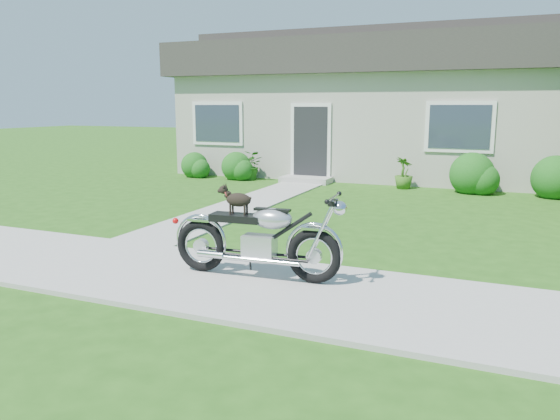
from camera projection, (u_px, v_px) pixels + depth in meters
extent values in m
plane|color=#235114|center=(183.00, 276.00, 6.95)|extent=(80.00, 80.00, 0.00)
cube|color=#9E9B93|center=(183.00, 274.00, 6.95)|extent=(24.00, 2.20, 0.04)
cube|color=#9E9B93|center=(249.00, 203.00, 12.05)|extent=(1.20, 8.00, 0.03)
cube|color=#BAB6A8|center=(386.00, 125.00, 17.52)|extent=(12.00, 6.00, 3.00)
cube|color=#2D2B28|center=(389.00, 61.00, 17.15)|extent=(12.60, 6.60, 1.00)
cube|color=#2D2B28|center=(390.00, 38.00, 17.01)|extent=(12.60, 2.00, 0.60)
cube|color=black|center=(311.00, 144.00, 15.44)|extent=(1.00, 0.06, 2.10)
cube|color=#9E9B93|center=(306.00, 180.00, 15.31)|extent=(1.40, 0.70, 0.16)
cube|color=#2D3847|center=(217.00, 123.00, 16.48)|extent=(1.70, 0.05, 1.30)
cube|color=#2D3847|center=(459.00, 127.00, 13.81)|extent=(1.70, 0.05, 1.30)
sphere|color=#1A5616|center=(472.00, 174.00, 13.45)|extent=(1.09, 1.09, 1.09)
sphere|color=#1A5616|center=(555.00, 178.00, 12.74)|extent=(1.08, 1.08, 1.08)
sphere|color=#1A5616|center=(236.00, 167.00, 15.96)|extent=(0.87, 0.87, 0.87)
sphere|color=#1A5616|center=(195.00, 166.00, 16.51)|extent=(0.81, 0.81, 0.81)
imported|color=#1E4F15|center=(251.00, 165.00, 15.82)|extent=(0.82, 0.73, 0.86)
imported|color=#36671C|center=(404.00, 173.00, 14.14)|extent=(0.64, 0.64, 0.83)
torus|color=black|center=(314.00, 256.00, 6.49)|extent=(0.68, 0.15, 0.67)
torus|color=black|center=(201.00, 246.00, 6.97)|extent=(0.68, 0.15, 0.67)
cube|color=#BBBBC0|center=(259.00, 247.00, 6.71)|extent=(0.42, 0.27, 0.30)
ellipsoid|color=#BBBBC0|center=(272.00, 219.00, 6.58)|extent=(0.53, 0.32, 0.26)
cube|color=black|center=(237.00, 218.00, 6.74)|extent=(0.67, 0.30, 0.09)
cube|color=silver|center=(315.00, 228.00, 6.43)|extent=(0.31, 0.16, 0.03)
cube|color=silver|center=(200.00, 220.00, 6.91)|extent=(0.31, 0.16, 0.03)
cylinder|color=silver|center=(333.00, 198.00, 6.28)|extent=(0.07, 0.60, 0.03)
sphere|color=silver|center=(340.00, 208.00, 6.28)|extent=(0.18, 0.18, 0.17)
cylinder|color=silver|center=(256.00, 260.00, 6.61)|extent=(1.10, 0.13, 0.06)
ellipsoid|color=black|center=(239.00, 200.00, 6.68)|extent=(0.33, 0.17, 0.17)
sphere|color=black|center=(223.00, 190.00, 6.73)|extent=(0.11, 0.11, 0.10)
cylinder|color=black|center=(233.00, 208.00, 6.77)|extent=(0.03, 0.03, 0.13)
cylinder|color=black|center=(230.00, 209.00, 6.70)|extent=(0.03, 0.03, 0.13)
cylinder|color=black|center=(247.00, 209.00, 6.71)|extent=(0.03, 0.03, 0.13)
cylinder|color=black|center=(245.00, 210.00, 6.64)|extent=(0.03, 0.03, 0.13)
torus|color=#BD3932|center=(227.00, 194.00, 6.72)|extent=(0.06, 0.09, 0.09)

